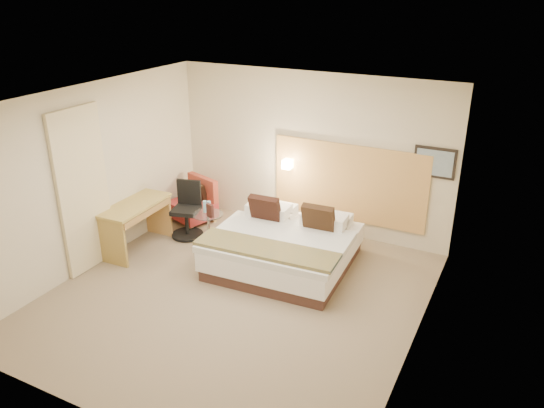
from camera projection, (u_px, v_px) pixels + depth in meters
The scene contains 20 objects.
floor at pixel (236, 297), 7.29m from camera, with size 4.80×5.00×0.02m, color #837058.
ceiling at pixel (230, 100), 6.23m from camera, with size 4.80×5.00×0.02m, color white.
wall_back at pixel (310, 153), 8.82m from camera, with size 4.80×0.02×2.70m, color beige.
wall_front at pixel (89, 305), 4.70m from camera, with size 4.80×0.02×2.70m, color beige.
wall_left at pixel (92, 177), 7.77m from camera, with size 0.02×5.00×2.70m, color beige.
wall_right at pixel (424, 245), 5.76m from camera, with size 0.02×5.00×2.70m, color beige.
headboard_panel at pixel (348, 183), 8.66m from camera, with size 2.60×0.04×1.30m, color tan.
art_frame at pixel (435, 163), 7.90m from camera, with size 0.62×0.03×0.47m, color black.
art_canvas at pixel (434, 163), 7.88m from camera, with size 0.54×0.01×0.39m, color gray.
lamp_arm at pixel (289, 163), 8.97m from camera, with size 0.02×0.02×0.12m, color silver.
lamp_shade at pixel (288, 164), 8.93m from camera, with size 0.15×0.15×0.15m, color #FFEDC6.
curtain at pixel (83, 191), 7.59m from camera, with size 0.06×0.90×2.42m, color beige.
bottle_a at pixel (205, 207), 8.53m from camera, with size 0.06×0.06×0.20m, color #98D4EB.
bottle_b at pixel (209, 207), 8.52m from camera, with size 0.06×0.06×0.20m, color #9ACAEE.
menu_folder at pixel (210, 211), 8.35m from camera, with size 0.13×0.05×0.22m, color #3B1B18.
bed at pixel (284, 246), 7.97m from camera, with size 2.08×2.04×0.98m.
lounge_chair at pixel (194, 204), 9.48m from camera, with size 0.90×0.85×0.78m.
side_table at pixel (209, 228), 8.59m from camera, with size 0.62×0.62×0.55m.
desk at pixel (136, 214), 8.35m from camera, with size 0.62×1.27×0.78m.
desk_chair at pixel (187, 214), 8.89m from camera, with size 0.65×0.65×0.94m.
Camera 1 is at (3.25, -5.32, 4.01)m, focal length 35.00 mm.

